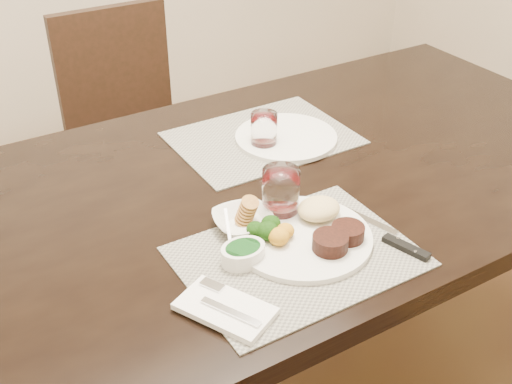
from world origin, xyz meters
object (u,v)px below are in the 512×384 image
chair_far (129,122)px  dinner_plate (308,232)px  cracker_bowl (243,221)px  wine_glass_near (281,195)px  steak_knife (396,241)px  far_plate (286,137)px

chair_far → dinner_plate: (-0.05, -1.18, 0.27)m
cracker_bowl → chair_far: bearing=82.5°
chair_far → wine_glass_near: size_ratio=8.05×
steak_knife → cracker_bowl: cracker_bowl is taller
steak_knife → far_plate: size_ratio=0.90×
wine_glass_near → far_plate: size_ratio=0.41×
chair_far → wine_glass_near: chair_far is taller
dinner_plate → wine_glass_near: (-0.00, 0.10, 0.03)m
far_plate → steak_knife: bearing=-96.2°
wine_glass_near → far_plate: 0.35m
dinner_plate → far_plate: dinner_plate is taller
wine_glass_near → dinner_plate: bearing=-88.9°
steak_knife → cracker_bowl: 0.32m
chair_far → cracker_bowl: chair_far is taller
steak_knife → far_plate: same height
wine_glass_near → far_plate: (0.20, 0.29, -0.04)m
chair_far → far_plate: size_ratio=3.33×
chair_far → cracker_bowl: bearing=-97.5°
dinner_plate → steak_knife: bearing=-17.3°
dinner_plate → steak_knife: (0.15, -0.11, -0.01)m
wine_glass_near → steak_knife: bearing=-54.6°
chair_far → steak_knife: chair_far is taller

